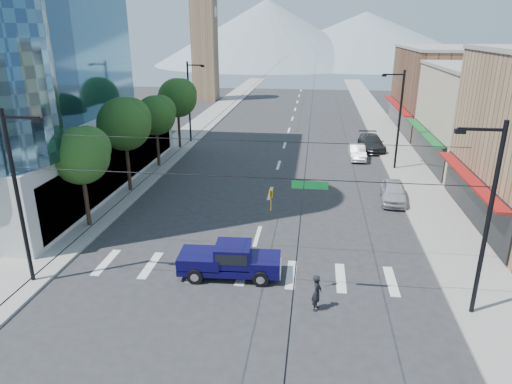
% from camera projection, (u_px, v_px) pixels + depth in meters
% --- Properties ---
extents(ground, '(160.00, 160.00, 0.00)m').
position_uv_depth(ground, '(243.00, 286.00, 23.23)').
color(ground, '#28282B').
rests_on(ground, ground).
extents(sidewalk_left, '(4.00, 120.00, 0.15)m').
position_uv_depth(sidewalk_left, '(202.00, 124.00, 61.98)').
color(sidewalk_left, gray).
rests_on(sidewalk_left, ground).
extents(sidewalk_right, '(4.00, 120.00, 0.15)m').
position_uv_depth(sidewalk_right, '(382.00, 129.00, 59.05)').
color(sidewalk_right, gray).
rests_on(sidewalk_right, ground).
extents(shop_mid, '(12.00, 14.00, 9.00)m').
position_uv_depth(shop_mid, '(499.00, 120.00, 41.64)').
color(shop_mid, tan).
rests_on(shop_mid, ground).
extents(shop_far, '(12.00, 18.00, 10.00)m').
position_uv_depth(shop_far, '(452.00, 91.00, 56.40)').
color(shop_far, brown).
rests_on(shop_far, ground).
extents(clock_tower, '(4.80, 4.80, 20.40)m').
position_uv_depth(clock_tower, '(205.00, 39.00, 79.47)').
color(clock_tower, '#8C6B4C').
rests_on(clock_tower, ground).
extents(mountain_left, '(80.00, 80.00, 22.00)m').
position_uv_depth(mountain_left, '(267.00, 32.00, 161.24)').
color(mountain_left, gray).
rests_on(mountain_left, ground).
extents(mountain_right, '(90.00, 90.00, 18.00)m').
position_uv_depth(mountain_right, '(365.00, 38.00, 166.97)').
color(mountain_right, gray).
rests_on(mountain_right, ground).
extents(tree_near, '(3.65, 3.64, 6.71)m').
position_uv_depth(tree_near, '(83.00, 153.00, 28.58)').
color(tree_near, black).
rests_on(tree_near, ground).
extents(tree_midnear, '(4.09, 4.09, 7.52)m').
position_uv_depth(tree_midnear, '(126.00, 122.00, 34.90)').
color(tree_midnear, black).
rests_on(tree_midnear, ground).
extents(tree_midfar, '(3.65, 3.64, 6.71)m').
position_uv_depth(tree_midfar, '(157.00, 114.00, 41.64)').
color(tree_midfar, black).
rests_on(tree_midfar, ground).
extents(tree_far, '(4.09, 4.09, 7.52)m').
position_uv_depth(tree_far, '(179.00, 97.00, 47.96)').
color(tree_far, black).
rests_on(tree_far, ground).
extents(signal_rig, '(21.80, 0.20, 9.00)m').
position_uv_depth(signal_rig, '(242.00, 209.00, 20.70)').
color(signal_rig, black).
rests_on(signal_rig, ground).
extents(lamp_pole_nw, '(2.00, 0.25, 9.00)m').
position_uv_depth(lamp_pole_nw, '(190.00, 99.00, 50.84)').
color(lamp_pole_nw, black).
rests_on(lamp_pole_nw, ground).
extents(lamp_pole_ne, '(2.00, 0.25, 9.00)m').
position_uv_depth(lamp_pole_ne, '(398.00, 117.00, 40.77)').
color(lamp_pole_ne, black).
rests_on(lamp_pole_ne, ground).
extents(pickup_truck, '(5.51, 2.35, 1.83)m').
position_uv_depth(pickup_truck, '(229.00, 259.00, 23.93)').
color(pickup_truck, '#0C083F').
rests_on(pickup_truck, ground).
extents(pedestrian, '(0.56, 0.73, 1.78)m').
position_uv_depth(pedestrian, '(317.00, 293.00, 21.05)').
color(pedestrian, black).
rests_on(pedestrian, ground).
extents(parked_car_near, '(2.22, 4.68, 1.55)m').
position_uv_depth(parked_car_near, '(394.00, 192.00, 34.34)').
color(parked_car_near, silver).
rests_on(parked_car_near, ground).
extents(parked_car_mid, '(1.60, 4.31, 1.41)m').
position_uv_depth(parked_car_mid, '(357.00, 152.00, 45.61)').
color(parked_car_mid, silver).
rests_on(parked_car_mid, ground).
extents(parked_car_far, '(2.74, 5.77, 1.63)m').
position_uv_depth(parked_car_far, '(371.00, 143.00, 48.89)').
color(parked_car_far, '#28292B').
rests_on(parked_car_far, ground).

